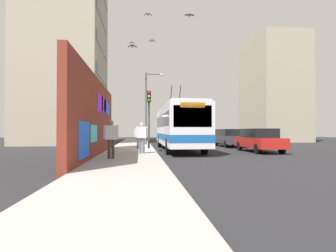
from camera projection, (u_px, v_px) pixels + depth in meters
ground_plane at (154, 151)px, 19.45m from camera, size 80.00×80.00×0.00m
sidewalk_slab at (132, 150)px, 19.29m from camera, size 48.00×3.20×0.15m
graffiti_wall at (96, 118)px, 14.60m from camera, size 12.84×0.32×4.20m
building_far_left at (66, 50)px, 30.10m from camera, size 10.09×7.95×20.61m
building_far_right at (273, 90)px, 37.20m from camera, size 9.15×6.20×13.88m
city_bus at (178, 126)px, 20.17m from camera, size 11.33×2.49×4.97m
parked_car_red at (259, 140)px, 18.43m from camera, size 4.56×1.82×1.58m
parked_car_dark_gray at (230, 137)px, 24.41m from camera, size 4.77×1.92×1.58m
parked_car_navy at (211, 136)px, 30.72m from camera, size 4.52×1.92×1.58m
parked_car_champagne at (200, 135)px, 36.71m from camera, size 4.60×1.88×1.58m
pedestrian_near_wall at (111, 136)px, 12.59m from camera, size 0.24×0.70×1.78m
pedestrian_at_curb at (142, 135)px, 15.53m from camera, size 0.24×0.70×1.75m
pedestrian_midblock at (139, 136)px, 19.57m from camera, size 0.22×0.65×1.59m
traffic_light at (149, 109)px, 20.19m from camera, size 0.49×0.28×4.26m
street_lamp at (148, 103)px, 26.00m from camera, size 0.44×1.71×6.85m
flying_pigeons at (149, 33)px, 19.10m from camera, size 8.64×4.19×2.84m
curbside_puddle at (163, 151)px, 19.45m from camera, size 1.08×1.08×0.00m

